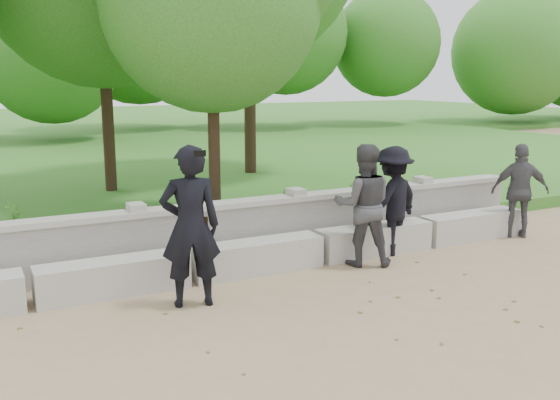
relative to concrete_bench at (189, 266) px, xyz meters
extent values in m
plane|color=#9A7E5E|center=(0.00, -1.90, -0.22)|extent=(80.00, 80.00, 0.00)
cube|color=#387525|center=(0.00, 12.10, -0.10)|extent=(40.00, 22.00, 0.25)
cube|color=#B9B6AF|center=(-1.00, 0.00, 0.00)|extent=(1.90, 0.45, 0.45)
cube|color=#B9B6AF|center=(1.00, 0.00, 0.00)|extent=(1.90, 0.45, 0.45)
cube|color=#B9B6AF|center=(3.00, 0.00, 0.00)|extent=(1.90, 0.45, 0.45)
cube|color=#B9B6AF|center=(5.00, 0.00, 0.00)|extent=(1.90, 0.45, 0.45)
cube|color=#AEABA4|center=(0.00, 0.70, 0.18)|extent=(12.50, 0.25, 0.82)
cube|color=#B9B6AF|center=(0.00, 0.70, 0.64)|extent=(12.50, 0.35, 0.08)
cube|color=black|center=(0.30, 0.56, 0.40)|extent=(0.36, 0.02, 0.24)
imported|color=black|center=(-0.24, -0.80, 0.75)|extent=(0.80, 0.61, 1.95)
cube|color=black|center=(-0.24, -1.19, 1.66)|extent=(0.14, 0.05, 0.07)
imported|color=#393A3E|center=(2.52, -0.36, 0.66)|extent=(1.07, 0.99, 1.77)
imported|color=black|center=(3.25, -0.10, 0.61)|extent=(1.22, 0.92, 1.67)
imported|color=#46464C|center=(5.80, -0.26, 0.58)|extent=(1.00, 0.85, 1.60)
cylinder|color=#382619|center=(0.28, 6.00, 1.87)|extent=(0.25, 0.25, 3.68)
cylinder|color=#382619|center=(1.24, 2.20, 1.49)|extent=(0.20, 0.20, 2.93)
cylinder|color=#382619|center=(4.07, 6.96, 2.22)|extent=(0.30, 0.30, 4.38)
imported|color=#4B9231|center=(-1.93, 2.90, 0.29)|extent=(0.33, 0.33, 0.52)
imported|color=#4B9231|center=(2.37, 1.58, 0.32)|extent=(0.37, 0.40, 0.59)
imported|color=#4B9231|center=(3.71, 1.40, 0.31)|extent=(0.66, 0.68, 0.57)
camera|label=1|loc=(-2.56, -7.64, 2.50)|focal=40.00mm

